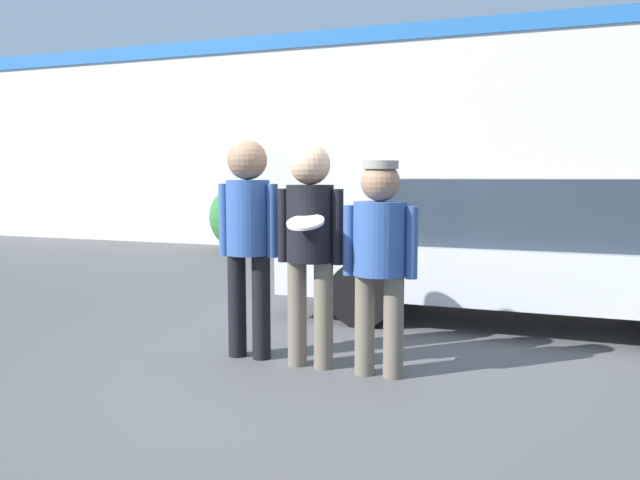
% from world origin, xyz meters
% --- Properties ---
extents(ground_plane, '(56.00, 56.00, 0.00)m').
position_xyz_m(ground_plane, '(0.00, 0.00, 0.00)').
color(ground_plane, '#4C4C4F').
extents(storefront_building, '(24.00, 0.22, 4.33)m').
position_xyz_m(storefront_building, '(0.00, 7.60, 2.19)').
color(storefront_building, silver).
rests_on(storefront_building, ground).
extents(person_left, '(0.52, 0.35, 1.78)m').
position_xyz_m(person_left, '(-0.68, 0.21, 1.07)').
color(person_left, black).
rests_on(person_left, ground).
extents(person_middle_with_frisbee, '(0.53, 0.58, 1.73)m').
position_xyz_m(person_middle_with_frisbee, '(-0.11, 0.15, 1.04)').
color(person_middle_with_frisbee, '#665B4C').
rests_on(person_middle_with_frisbee, ground).
extents(person_right, '(0.56, 0.39, 1.60)m').
position_xyz_m(person_right, '(0.45, 0.12, 0.96)').
color(person_right, '#665B4C').
rests_on(person_right, ground).
extents(parked_car_near, '(4.77, 1.94, 1.46)m').
position_xyz_m(parked_car_near, '(1.34, 2.43, 0.73)').
color(parked_car_near, silver).
rests_on(parked_car_near, ground).
extents(shrub, '(1.35, 1.35, 1.35)m').
position_xyz_m(shrub, '(-4.07, 6.74, 0.68)').
color(shrub, '#2D6B33').
rests_on(shrub, ground).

